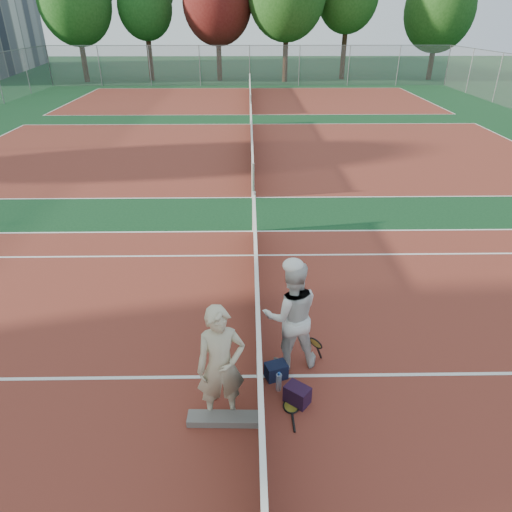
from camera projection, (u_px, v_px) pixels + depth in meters
The scene contains 21 objects.
ground at pixel (258, 377), 7.20m from camera, with size 130.00×130.00×0.00m, color #0F371B.
court_main at pixel (258, 376), 7.20m from camera, with size 23.77×10.97×0.01m, color maroon.
court_far_a at pixel (252, 152), 19.14m from camera, with size 23.77×10.97×0.01m, color maroon.
court_far_b at pixel (250, 99), 31.08m from camera, with size 23.77×10.97×0.01m, color maroon.
net_main at pixel (258, 351), 6.97m from camera, with size 0.10×10.98×1.02m, color black, non-canonical shape.
net_far_a at pixel (252, 139), 18.90m from camera, with size 0.10×10.98×1.02m, color black, non-canonical shape.
net_far_b at pixel (250, 92), 30.84m from camera, with size 0.10×10.98×1.02m, color black, non-canonical shape.
fence_back at pixel (250, 66), 36.57m from camera, with size 32.00×0.06×3.00m, color slate, non-canonical shape.
player_a at pixel (221, 366), 6.08m from camera, with size 0.67×0.44×1.83m, color beige.
player_b at pixel (291, 315), 7.09m from camera, with size 0.90×0.70×1.85m, color silver.
racket_red at pixel (221, 379), 6.74m from camera, with size 0.23×0.27×0.58m, color maroon, non-canonical shape.
racket_black_held at pixel (315, 351), 7.33m from camera, with size 0.29×0.27×0.55m, color black, non-canonical shape.
racket_spare at pixel (291, 406), 6.64m from camera, with size 0.60×0.27×0.03m, color black, non-canonical shape.
sports_bag_navy at pixel (276, 371), 7.13m from camera, with size 0.33×0.23×0.26m, color black.
sports_bag_purple at pixel (297, 395), 6.66m from camera, with size 0.35×0.24×0.29m, color black.
net_cover_canvas at pixel (225, 419), 6.38m from camera, with size 1.04×0.24×0.11m, color #645F5B.
water_bottle at pixel (279, 382), 6.88m from camera, with size 0.09×0.09×0.30m, color silver.
tree_back_0 at pixel (75, 2), 36.66m from camera, with size 5.78×5.78×9.37m.
tree_back_1 at pixel (145, 7), 37.73m from camera, with size 4.49×4.49×8.28m.
tree_back_maroon at pixel (217, 3), 37.46m from camera, with size 5.74×5.74×9.31m.
tree_back_5 at pixel (440, 10), 38.32m from camera, with size 5.80×5.80×8.81m.
Camera 1 is at (-0.12, -5.48, 5.05)m, focal length 32.00 mm.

